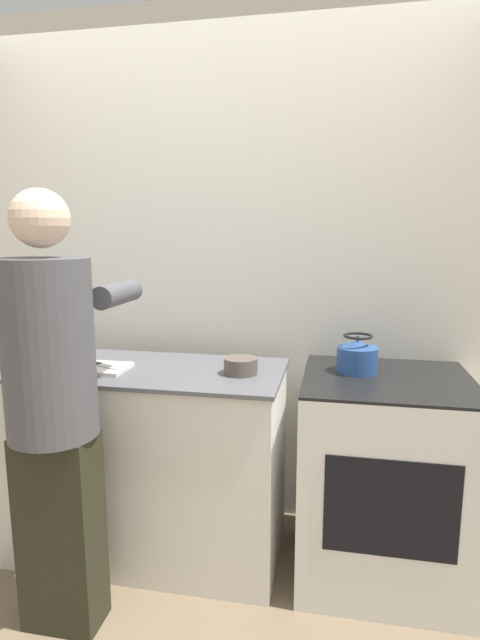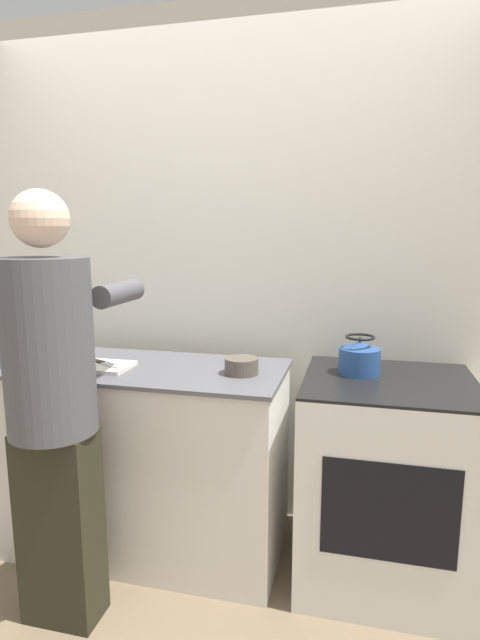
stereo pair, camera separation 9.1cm
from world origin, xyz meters
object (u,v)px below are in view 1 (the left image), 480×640
oven (383,477)px  canister_jar (8,340)px  knife (103,365)px  kettle (357,356)px  person (54,401)px  cutting_board (94,368)px

oven → canister_jar: bearing=-179.5°
knife → kettle: kettle is taller
oven → canister_jar: 1.86m
person → kettle: (1.10, 0.60, 0.07)m
oven → kettle: 0.54m
cutting_board → kettle: (1.15, 0.19, 0.06)m
person → kettle: 1.25m
person → knife: (-0.02, 0.42, 0.02)m
cutting_board → oven: bearing=5.5°
canister_jar → person: bearing=-43.2°
cutting_board → canister_jar: size_ratio=1.68×
cutting_board → canister_jar: bearing=167.9°
person → kettle: bearing=28.7°
cutting_board → canister_jar: (-0.50, 0.11, 0.08)m
oven → person: 1.41m
oven → canister_jar: canister_jar is taller
cutting_board → kettle: kettle is taller
person → knife: person is taller
oven → kettle: size_ratio=5.05×
kettle → canister_jar: bearing=-177.2°
oven → knife: knife is taller
cutting_board → knife: (0.04, 0.01, 0.01)m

